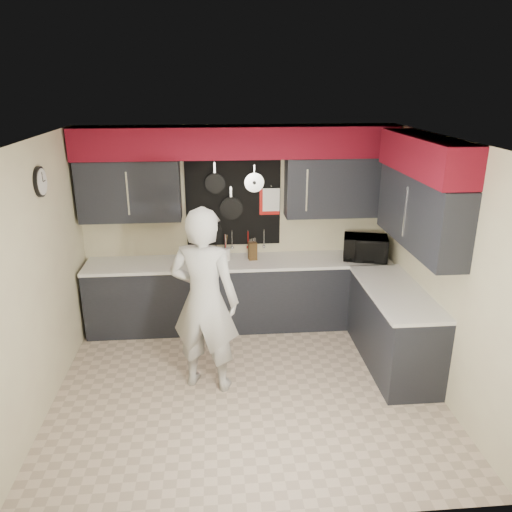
{
  "coord_description": "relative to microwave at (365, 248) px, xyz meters",
  "views": [
    {
      "loc": [
        -0.29,
        -4.57,
        3.12
      ],
      "look_at": [
        0.14,
        0.5,
        1.31
      ],
      "focal_mm": 35.0,
      "sensor_mm": 36.0,
      "label": 1
    }
  ],
  "objects": [
    {
      "name": "utensil_crock",
      "position": [
        -1.79,
        0.13,
        -0.08
      ],
      "size": [
        0.12,
        0.12,
        0.15
      ],
      "primitive_type": "cylinder",
      "color": "white",
      "rests_on": "base_cabinets"
    },
    {
      "name": "coffee_maker",
      "position": [
        -2.1,
        0.12,
        0.03
      ],
      "size": [
        0.24,
        0.27,
        0.35
      ],
      "rotation": [
        0.0,
        0.0,
        0.22
      ],
      "color": "black",
      "rests_on": "base_cabinets"
    },
    {
      "name": "ground",
      "position": [
        -1.63,
        -1.37,
        -1.07
      ],
      "size": [
        4.0,
        4.0,
        0.0
      ],
      "primitive_type": "plane",
      "color": "#C1AB96",
      "rests_on": "ground"
    },
    {
      "name": "microwave",
      "position": [
        0.0,
        0.0,
        0.0
      ],
      "size": [
        0.63,
        0.5,
        0.31
      ],
      "primitive_type": "imported",
      "rotation": [
        0.0,
        0.0,
        -0.25
      ],
      "color": "black",
      "rests_on": "base_cabinets"
    },
    {
      "name": "knife_block",
      "position": [
        -1.45,
        0.11,
        -0.04
      ],
      "size": [
        0.12,
        0.12,
        0.23
      ],
      "primitive_type": "cube",
      "rotation": [
        0.0,
        0.0,
        0.13
      ],
      "color": "#342210",
      "rests_on": "base_cabinets"
    },
    {
      "name": "person",
      "position": [
        -2.05,
        -1.28,
        -0.08
      ],
      "size": [
        0.84,
        0.68,
        1.98
      ],
      "primitive_type": "imported",
      "rotation": [
        0.0,
        0.0,
        2.82
      ],
      "color": "#B7B7B4",
      "rests_on": "ground"
    },
    {
      "name": "base_cabinets",
      "position": [
        -1.14,
        -0.24,
        -0.62
      ],
      "size": [
        3.95,
        2.2,
        0.92
      ],
      "color": "black",
      "rests_on": "ground"
    },
    {
      "name": "back_wall_assembly",
      "position": [
        -1.62,
        0.23,
        0.94
      ],
      "size": [
        4.0,
        0.36,
        2.6
      ],
      "color": "beige",
      "rests_on": "ground"
    },
    {
      "name": "right_wall_assembly",
      "position": [
        0.23,
        -1.1,
        0.87
      ],
      "size": [
        0.36,
        3.5,
        2.6
      ],
      "color": "beige",
      "rests_on": "ground"
    },
    {
      "name": "left_wall_assembly",
      "position": [
        -3.62,
        -1.35,
        0.26
      ],
      "size": [
        0.05,
        3.5,
        2.6
      ],
      "color": "beige",
      "rests_on": "ground"
    }
  ]
}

